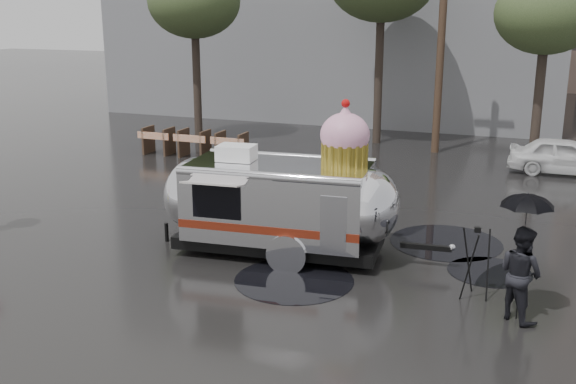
% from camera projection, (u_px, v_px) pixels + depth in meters
% --- Properties ---
extents(ground, '(120.00, 120.00, 0.00)m').
position_uv_depth(ground, '(199.00, 277.00, 13.68)').
color(ground, black).
rests_on(ground, ground).
extents(puddles, '(8.00, 8.17, 0.01)m').
position_uv_depth(puddles, '(341.00, 233.00, 16.34)').
color(puddles, black).
rests_on(puddles, ground).
extents(utility_pole, '(1.60, 0.28, 9.00)m').
position_uv_depth(utility_pole, '(442.00, 26.00, 24.19)').
color(utility_pole, '#473323').
rests_on(utility_pole, ground).
extents(tree_left, '(3.64, 3.64, 6.95)m').
position_uv_depth(tree_left, '(194.00, 2.00, 26.34)').
color(tree_left, '#382D26').
rests_on(tree_left, ground).
extents(tree_right, '(3.36, 3.36, 6.42)m').
position_uv_depth(tree_right, '(547.00, 14.00, 21.97)').
color(tree_right, '#382D26').
rests_on(tree_right, ground).
extents(barricade_row, '(4.30, 0.80, 1.00)m').
position_uv_depth(barricade_row, '(194.00, 143.00, 24.43)').
color(barricade_row, '#473323').
rests_on(barricade_row, ground).
extents(airstream_trailer, '(6.58, 2.87, 3.55)m').
position_uv_depth(airstream_trailer, '(283.00, 199.00, 14.68)').
color(airstream_trailer, silver).
rests_on(airstream_trailer, ground).
extents(person_right, '(0.92, 0.88, 1.70)m').
position_uv_depth(person_right, '(520.00, 273.00, 11.62)').
color(person_right, black).
rests_on(person_right, ground).
extents(umbrella_black, '(1.12, 1.12, 2.31)m').
position_uv_depth(umbrella_black, '(526.00, 214.00, 11.33)').
color(umbrella_black, black).
rests_on(umbrella_black, ground).
extents(tripod, '(0.55, 0.57, 1.40)m').
position_uv_depth(tripod, '(475.00, 257.00, 12.51)').
color(tripod, black).
rests_on(tripod, ground).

